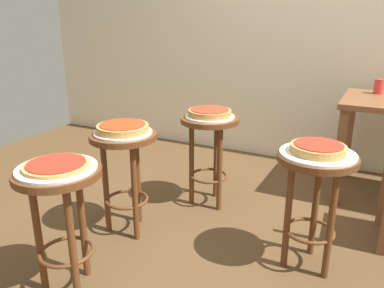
% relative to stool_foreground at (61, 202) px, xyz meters
% --- Properties ---
extents(ground_plane, '(6.00, 6.00, 0.00)m').
position_rel_stool_foreground_xyz_m(ground_plane, '(0.75, 0.76, -0.49)').
color(ground_plane, brown).
extents(stool_foreground, '(0.40, 0.40, 0.65)m').
position_rel_stool_foreground_xyz_m(stool_foreground, '(0.00, 0.00, 0.00)').
color(stool_foreground, '#5B3319').
rests_on(stool_foreground, ground_plane).
extents(serving_plate_foreground, '(0.37, 0.37, 0.01)m').
position_rel_stool_foreground_xyz_m(serving_plate_foreground, '(0.00, 0.00, 0.17)').
color(serving_plate_foreground, silver).
rests_on(serving_plate_foreground, stool_foreground).
extents(pizza_foreground, '(0.30, 0.30, 0.02)m').
position_rel_stool_foreground_xyz_m(pizza_foreground, '(0.00, 0.00, 0.18)').
color(pizza_foreground, tan).
rests_on(pizza_foreground, serving_plate_foreground).
extents(stool_middle, '(0.40, 0.40, 0.65)m').
position_rel_stool_foreground_xyz_m(stool_middle, '(-0.07, 0.60, 0.00)').
color(stool_middle, '#5B3319').
rests_on(stool_middle, ground_plane).
extents(serving_plate_middle, '(0.35, 0.35, 0.01)m').
position_rel_stool_foreground_xyz_m(serving_plate_middle, '(-0.07, 0.60, 0.17)').
color(serving_plate_middle, silver).
rests_on(serving_plate_middle, stool_middle).
extents(pizza_middle, '(0.31, 0.31, 0.05)m').
position_rel_stool_foreground_xyz_m(pizza_middle, '(-0.07, 0.60, 0.20)').
color(pizza_middle, tan).
rests_on(pizza_middle, serving_plate_middle).
extents(stool_leftside, '(0.40, 0.40, 0.65)m').
position_rel_stool_foreground_xyz_m(stool_leftside, '(1.03, 0.74, 0.00)').
color(stool_leftside, '#5B3319').
rests_on(stool_leftside, ground_plane).
extents(serving_plate_leftside, '(0.38, 0.38, 0.01)m').
position_rel_stool_foreground_xyz_m(serving_plate_leftside, '(1.03, 0.74, 0.17)').
color(serving_plate_leftside, silver).
rests_on(serving_plate_leftside, stool_leftside).
extents(pizza_leftside, '(0.27, 0.27, 0.05)m').
position_rel_stool_foreground_xyz_m(pizza_leftside, '(1.03, 0.74, 0.20)').
color(pizza_leftside, tan).
rests_on(pizza_leftside, serving_plate_leftside).
extents(stool_rear, '(0.40, 0.40, 0.65)m').
position_rel_stool_foreground_xyz_m(stool_rear, '(0.23, 1.18, 0.00)').
color(stool_rear, '#5B3319').
rests_on(stool_rear, ground_plane).
extents(serving_plate_rear, '(0.34, 0.34, 0.01)m').
position_rel_stool_foreground_xyz_m(serving_plate_rear, '(0.23, 1.18, 0.17)').
color(serving_plate_rear, silver).
rests_on(serving_plate_rear, stool_rear).
extents(pizza_rear, '(0.30, 0.30, 0.05)m').
position_rel_stool_foreground_xyz_m(pizza_rear, '(0.23, 1.18, 0.20)').
color(pizza_rear, '#B78442').
rests_on(pizza_rear, serving_plate_rear).
extents(cup_far_edge, '(0.07, 0.07, 0.11)m').
position_rel_stool_foreground_xyz_m(cup_far_edge, '(1.23, 2.05, 0.32)').
color(cup_far_edge, red).
rests_on(cup_far_edge, dining_table).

